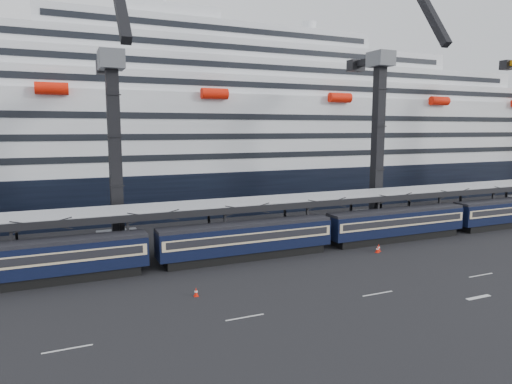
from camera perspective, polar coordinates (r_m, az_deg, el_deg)
ground at (r=44.44m, az=13.75°, el=-10.22°), size 260.00×260.00×0.00m
lane_markings at (r=46.31m, az=25.97°, el=-10.06°), size 111.00×4.27×0.02m
train at (r=49.66m, az=2.45°, el=-5.44°), size 133.05×3.00×4.05m
canopy at (r=54.67m, az=4.99°, el=-0.97°), size 130.00×6.25×5.53m
cruise_ship at (r=83.17m, az=-6.33°, el=6.96°), size 214.09×28.84×34.00m
crane_dark_near at (r=52.31m, az=-17.20°, el=5.66°), size 4.50×17.75×35.08m
crane_dark_mid at (r=65.39m, az=15.24°, el=7.37°), size 4.50×18.24×39.64m
traffic_cone_c at (r=38.66m, az=-7.51°, el=-12.27°), size 0.37×0.37×0.75m
traffic_cone_d at (r=53.41m, az=15.08°, el=-6.72°), size 0.42×0.42×0.84m
traffic_cone_e at (r=52.80m, az=14.93°, el=-6.93°), size 0.38×0.38×0.77m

